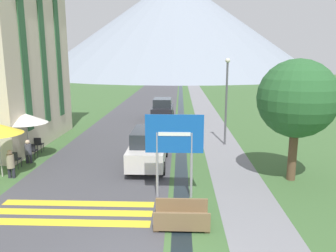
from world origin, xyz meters
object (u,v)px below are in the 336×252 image
(person_seated_far, at_px, (28,150))
(streetlamp, at_px, (227,94))
(cafe_chair_far_right, at_px, (38,143))
(cafe_umbrella_middle_white, at_px, (26,118))
(cafe_chair_middle, at_px, (32,150))
(road_sign, at_px, (174,142))
(person_seated_near, at_px, (10,162))
(tree_by_path, at_px, (297,99))
(parked_car_far, at_px, (163,109))
(cafe_chair_near_left, at_px, (15,158))
(footbridge, at_px, (182,218))
(parked_car_near, at_px, (148,147))
(hotel_building, at_px, (0,45))

(person_seated_far, bearing_deg, streetlamp, 21.40)
(cafe_chair_far_right, height_order, cafe_umbrella_middle_white, cafe_umbrella_middle_white)
(cafe_chair_middle, bearing_deg, person_seated_far, -80.04)
(road_sign, relative_size, cafe_chair_middle, 3.71)
(road_sign, height_order, person_seated_near, road_sign)
(cafe_chair_middle, xyz_separation_m, streetlamp, (10.33, 3.39, 2.54))
(tree_by_path, bearing_deg, cafe_chair_far_right, 163.72)
(parked_car_far, bearing_deg, cafe_chair_far_right, -121.87)
(cafe_umbrella_middle_white, height_order, person_seated_near, cafe_umbrella_middle_white)
(person_seated_far, distance_m, streetlamp, 11.24)
(cafe_chair_near_left, height_order, cafe_umbrella_middle_white, cafe_umbrella_middle_white)
(footbridge, distance_m, parked_car_near, 6.05)
(cafe_chair_middle, height_order, streetlamp, streetlamp)
(road_sign, relative_size, person_seated_far, 2.64)
(road_sign, height_order, cafe_umbrella_middle_white, road_sign)
(hotel_building, xyz_separation_m, tree_by_path, (15.31, -5.65, -2.37))
(road_sign, bearing_deg, cafe_chair_far_right, 143.24)
(footbridge, height_order, streetlamp, streetlamp)
(hotel_building, relative_size, footbridge, 6.38)
(road_sign, relative_size, cafe_chair_near_left, 3.71)
(parked_car_far, distance_m, tree_by_path, 15.44)
(hotel_building, relative_size, tree_by_path, 2.11)
(road_sign, distance_m, parked_car_far, 15.97)
(cafe_chair_middle, bearing_deg, road_sign, -30.80)
(parked_car_near, height_order, person_seated_near, parked_car_near)
(parked_car_far, xyz_separation_m, cafe_chair_middle, (-6.12, -11.47, -0.39))
(road_sign, xyz_separation_m, streetlamp, (2.92, 7.80, 0.90))
(cafe_chair_middle, xyz_separation_m, tree_by_path, (12.40, -2.40, 2.98))
(road_sign, height_order, streetlamp, streetlamp)
(tree_by_path, bearing_deg, hotel_building, 159.73)
(footbridge, bearing_deg, tree_by_path, 41.01)
(parked_car_far, distance_m, person_seated_near, 15.29)
(streetlamp, bearing_deg, parked_car_near, -136.07)
(road_sign, relative_size, footbridge, 1.86)
(person_seated_near, bearing_deg, cafe_chair_far_right, 97.11)
(cafe_chair_middle, height_order, tree_by_path, tree_by_path)
(road_sign, bearing_deg, parked_car_far, 94.65)
(footbridge, xyz_separation_m, cafe_chair_middle, (-7.68, 6.50, 0.29))
(hotel_building, bearing_deg, cafe_umbrella_middle_white, -49.53)
(tree_by_path, bearing_deg, person_seated_near, -178.75)
(parked_car_near, xyz_separation_m, parked_car_far, (0.03, 12.17, -0.00))
(cafe_chair_near_left, relative_size, streetlamp, 0.17)
(hotel_building, distance_m, streetlamp, 13.54)
(road_sign, distance_m, cafe_chair_middle, 8.78)
(road_sign, distance_m, parked_car_near, 4.13)
(footbridge, relative_size, tree_by_path, 0.33)
(streetlamp, bearing_deg, cafe_umbrella_middle_white, -162.43)
(parked_car_near, height_order, person_seated_far, parked_car_near)
(cafe_chair_middle, height_order, person_seated_near, person_seated_near)
(cafe_chair_far_right, distance_m, person_seated_far, 1.93)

